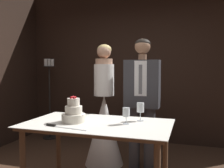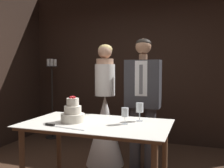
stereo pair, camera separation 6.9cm
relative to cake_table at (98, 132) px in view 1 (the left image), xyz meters
The scene contains 9 objects.
wall_back 2.40m from the cake_table, 90.53° to the left, with size 4.66×0.12×2.84m, color black.
cake_table is the anchor object (origin of this frame).
tiered_cake 0.31m from the cake_table, behind, with size 0.24×0.24×0.27m.
cake_knife 0.41m from the cake_table, 135.76° to the right, with size 0.44×0.09×0.02m.
wine_glass_near 0.35m from the cake_table, ahead, with size 0.07×0.07×0.16m.
wine_glass_middle 0.51m from the cake_table, 29.88° to the left, with size 0.08×0.08×0.19m.
bride 1.00m from the cake_table, 105.67° to the left, with size 0.54×0.54×1.69m.
groom 1.03m from the cake_table, 74.32° to the left, with size 0.46×0.25×1.75m.
candle_stand 2.55m from the cake_table, 132.28° to the left, with size 0.28×0.28×1.54m.
Camera 1 is at (0.91, -2.32, 1.37)m, focal length 40.00 mm.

